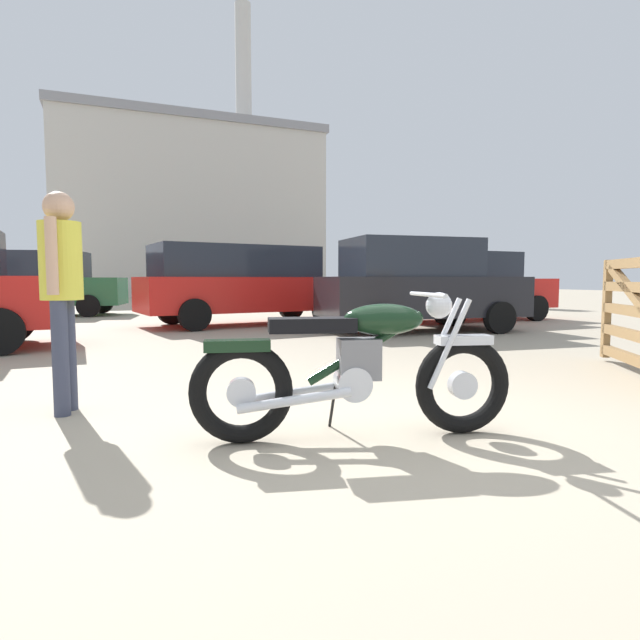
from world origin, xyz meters
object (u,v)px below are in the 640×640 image
white_estate_far (244,283)px  silver_sedan_mid (46,283)px  red_hatchback_near (469,286)px  bystander (61,279)px  vintage_motorcycle (358,368)px  dark_sedan_left (417,284)px

white_estate_far → silver_sedan_mid: size_ratio=1.18×
white_estate_far → red_hatchback_near: size_ratio=1.15×
bystander → silver_sedan_mid: size_ratio=0.40×
vintage_motorcycle → bystander: (-1.79, 1.38, 0.57)m
dark_sedan_left → silver_sedan_mid: bearing=138.8°
dark_sedan_left → red_hatchback_near: bearing=40.6°
vintage_motorcycle → red_hatchback_near: red_hatchback_near is taller
white_estate_far → silver_sedan_mid: 6.60m
vintage_motorcycle → dark_sedan_left: (4.04, 5.70, 0.47)m
white_estate_far → silver_sedan_mid: (-4.45, 4.88, -0.02)m
vintage_motorcycle → dark_sedan_left: size_ratio=0.51×
white_estate_far → red_hatchback_near: white_estate_far is taller
silver_sedan_mid → dark_sedan_left: bearing=-35.3°
bystander → red_hatchback_near: (8.53, 6.24, -0.18)m
dark_sedan_left → red_hatchback_near: size_ratio=0.94×
bystander → dark_sedan_left: 7.26m
silver_sedan_mid → dark_sedan_left: size_ratio=1.03×
red_hatchback_near → bystander: bearing=33.5°
silver_sedan_mid → white_estate_far: bearing=-36.6°
vintage_motorcycle → red_hatchback_near: 10.18m
vintage_motorcycle → bystander: bystander is taller
red_hatchback_near → white_estate_far: bearing=-10.9°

